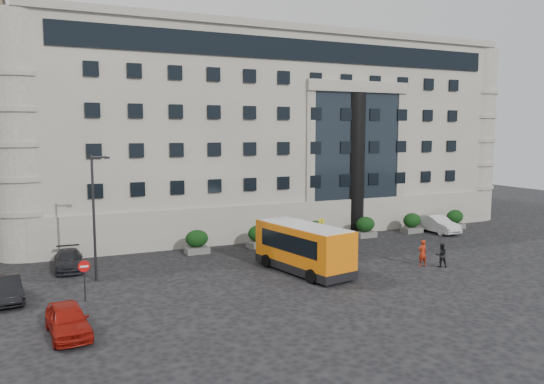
{
  "coord_description": "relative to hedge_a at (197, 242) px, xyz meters",
  "views": [
    {
      "loc": [
        -15.24,
        -31.48,
        9.41
      ],
      "look_at": [
        0.64,
        3.87,
        5.0
      ],
      "focal_mm": 35.0,
      "sensor_mm": 36.0,
      "label": 1
    }
  ],
  "objects": [
    {
      "name": "parked_car_d",
      "position": [
        -13.0,
        7.32,
        -0.23
      ],
      "size": [
        2.32,
        5.01,
        1.39
      ],
      "primitive_type": "imported",
      "rotation": [
        0.0,
        0.0,
        -0.0
      ],
      "color": "black",
      "rests_on": "ground"
    },
    {
      "name": "entrance_column",
      "position": [
        16.0,
        2.5,
        5.57
      ],
      "size": [
        1.8,
        1.8,
        13.0
      ],
      "primitive_type": "cylinder",
      "color": "black",
      "rests_on": "ground"
    },
    {
      "name": "pedestrian_b",
      "position": [
        14.41,
        -11.08,
        -0.09
      ],
      "size": [
        1.01,
        0.93,
        1.68
      ],
      "primitive_type": "imported",
      "rotation": [
        0.0,
        0.0,
        2.7
      ],
      "color": "black",
      "rests_on": "ground"
    },
    {
      "name": "red_truck",
      "position": [
        -13.43,
        6.35,
        0.54
      ],
      "size": [
        3.22,
        5.65,
        2.87
      ],
      "rotation": [
        0.0,
        0.0,
        -0.17
      ],
      "color": "maroon",
      "rests_on": "ground"
    },
    {
      "name": "hedge_b",
      "position": [
        5.2,
        0.0,
        0.0
      ],
      "size": [
        1.8,
        1.26,
        1.84
      ],
      "color": "#595956",
      "rests_on": "ground"
    },
    {
      "name": "no_entry_sign",
      "position": [
        -9.0,
        -8.84,
        0.72
      ],
      "size": [
        0.64,
        0.16,
        2.32
      ],
      "color": "#262628",
      "rests_on": "ground"
    },
    {
      "name": "hedge_f",
      "position": [
        26.0,
        0.0,
        0.0
      ],
      "size": [
        1.8,
        1.26,
        1.84
      ],
      "color": "#595956",
      "rests_on": "ground"
    },
    {
      "name": "civic_building",
      "position": [
        10.0,
        14.2,
        8.07
      ],
      "size": [
        44.0,
        24.0,
        18.0
      ],
      "primitive_type": "cube",
      "color": "gray",
      "rests_on": "ground"
    },
    {
      "name": "pedestrian_a",
      "position": [
        13.34,
        -10.37,
        0.02
      ],
      "size": [
        0.71,
        0.49,
        1.89
      ],
      "primitive_type": "imported",
      "rotation": [
        0.0,
        0.0,
        3.09
      ],
      "color": "#A12610",
      "rests_on": "ground"
    },
    {
      "name": "hedge_e",
      "position": [
        20.8,
        0.0,
        0.0
      ],
      "size": [
        1.8,
        1.26,
        1.84
      ],
      "color": "#595956",
      "rests_on": "ground"
    },
    {
      "name": "parked_car_b",
      "position": [
        -13.0,
        -7.03,
        -0.23
      ],
      "size": [
        2.03,
        4.39,
        1.39
      ],
      "primitive_type": "imported",
      "rotation": [
        0.0,
        0.0,
        0.13
      ],
      "color": "black",
      "rests_on": "ground"
    },
    {
      "name": "hedge_a",
      "position": [
        0.0,
        0.0,
        0.0
      ],
      "size": [
        1.8,
        1.26,
        1.84
      ],
      "color": "#595956",
      "rests_on": "ground"
    },
    {
      "name": "hedge_c",
      "position": [
        10.4,
        0.0,
        0.0
      ],
      "size": [
        1.8,
        1.26,
        1.84
      ],
      "color": "#595956",
      "rests_on": "ground"
    },
    {
      "name": "parked_car_a",
      "position": [
        -10.16,
        -13.75,
        -0.2
      ],
      "size": [
        2.1,
        4.42,
        1.46
      ],
      "primitive_type": "imported",
      "rotation": [
        0.0,
        0.0,
        0.09
      ],
      "color": "maroon",
      "rests_on": "ground"
    },
    {
      "name": "pedestrian_c",
      "position": [
        11.29,
        -4.72,
        -0.12
      ],
      "size": [
        1.2,
        1.05,
        1.61
      ],
      "primitive_type": "imported",
      "rotation": [
        0.0,
        0.0,
        3.7
      ],
      "color": "black",
      "rests_on": "ground"
    },
    {
      "name": "hedge_d",
      "position": [
        15.6,
        0.0,
        0.0
      ],
      "size": [
        1.8,
        1.26,
        1.84
      ],
      "color": "#595956",
      "rests_on": "ground"
    },
    {
      "name": "street_lamp",
      "position": [
        -7.94,
        -4.8,
        3.44
      ],
      "size": [
        1.16,
        0.18,
        8.0
      ],
      "color": "#262628",
      "rests_on": "ground"
    },
    {
      "name": "ground",
      "position": [
        4.0,
        -7.8,
        -0.93
      ],
      "size": [
        120.0,
        120.0,
        0.0
      ],
      "primitive_type": "plane",
      "color": "black",
      "rests_on": "ground"
    },
    {
      "name": "minibus",
      "position": [
        5.01,
        -8.27,
        0.84
      ],
      "size": [
        4.09,
        8.08,
        3.22
      ],
      "rotation": [
        0.0,
        0.0,
        0.19
      ],
      "color": "orange",
      "rests_on": "ground"
    },
    {
      "name": "white_taxi",
      "position": [
        22.98,
        -0.85,
        -0.12
      ],
      "size": [
        1.83,
        4.95,
        1.62
      ],
      "primitive_type": "imported",
      "rotation": [
        0.0,
        0.0,
        0.02
      ],
      "color": "silver",
      "rests_on": "ground"
    },
    {
      "name": "parked_car_c",
      "position": [
        -9.4,
        -1.08,
        -0.27
      ],
      "size": [
        2.02,
        4.62,
        1.32
      ],
      "primitive_type": "imported",
      "rotation": [
        0.0,
        0.0,
        -0.04
      ],
      "color": "black",
      "rests_on": "ground"
    },
    {
      "name": "bus_stop_sign",
      "position": [
        9.5,
        -2.8,
        0.8
      ],
      "size": [
        0.5,
        0.08,
        2.52
      ],
      "color": "#262628",
      "rests_on": "ground"
    }
  ]
}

